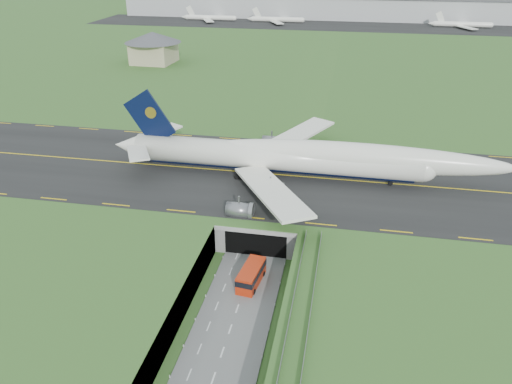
# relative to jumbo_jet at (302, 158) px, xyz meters

# --- Properties ---
(ground) EXTENTS (900.00, 900.00, 0.00)m
(ground) POSITION_rel_jumbo_jet_xyz_m (-6.04, -32.09, -11.23)
(ground) COLOR #345F26
(ground) RESTS_ON ground
(airfield_deck) EXTENTS (800.00, 800.00, 6.00)m
(airfield_deck) POSITION_rel_jumbo_jet_xyz_m (-6.04, -32.09, -8.23)
(airfield_deck) COLOR gray
(airfield_deck) RESTS_ON ground
(trench_road) EXTENTS (12.00, 75.00, 0.20)m
(trench_road) POSITION_rel_jumbo_jet_xyz_m (-6.04, -39.59, -11.13)
(trench_road) COLOR slate
(trench_road) RESTS_ON ground
(taxiway) EXTENTS (800.00, 44.00, 0.18)m
(taxiway) POSITION_rel_jumbo_jet_xyz_m (-6.04, 0.91, -5.14)
(taxiway) COLOR black
(taxiway) RESTS_ON airfield_deck
(tunnel_portal) EXTENTS (17.00, 22.30, 6.00)m
(tunnel_portal) POSITION_rel_jumbo_jet_xyz_m (-6.04, -15.38, -7.90)
(tunnel_portal) COLOR gray
(tunnel_portal) RESTS_ON ground
(guideway) EXTENTS (3.00, 53.00, 7.05)m
(guideway) POSITION_rel_jumbo_jet_xyz_m (4.96, -51.20, -5.91)
(guideway) COLOR #A8A8A3
(guideway) RESTS_ON ground
(jumbo_jet) EXTENTS (90.23, 58.88, 19.48)m
(jumbo_jet) POSITION_rel_jumbo_jet_xyz_m (0.00, 0.00, 0.00)
(jumbo_jet) COLOR white
(jumbo_jet) RESTS_ON ground
(shuttle_tram) EXTENTS (4.15, 8.57, 3.34)m
(shuttle_tram) POSITION_rel_jumbo_jet_xyz_m (-5.15, -32.81, -9.40)
(shuttle_tram) COLOR #BA280C
(shuttle_tram) RESTS_ON ground
(service_building) EXTENTS (25.74, 25.74, 13.47)m
(service_building) POSITION_rel_jumbo_jet_xyz_m (-77.80, 109.53, 2.75)
(service_building) COLOR tan
(service_building) RESTS_ON ground
(cargo_terminal) EXTENTS (320.00, 67.00, 15.60)m
(cargo_terminal) POSITION_rel_jumbo_jet_xyz_m (-6.16, 267.32, 2.73)
(cargo_terminal) COLOR #B2B2B2
(cargo_terminal) RESTS_ON ground
(distant_hills) EXTENTS (700.00, 91.00, 60.00)m
(distant_hills) POSITION_rel_jumbo_jet_xyz_m (58.34, 397.91, -15.23)
(distant_hills) COLOR slate
(distant_hills) RESTS_ON ground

